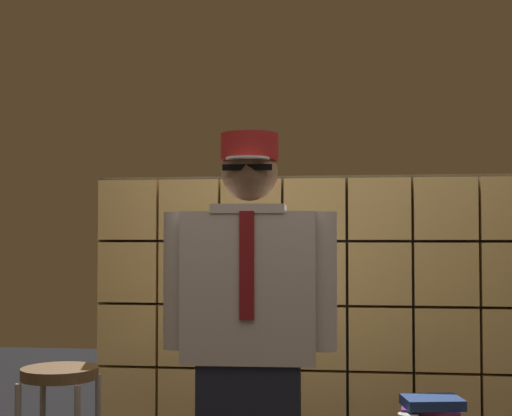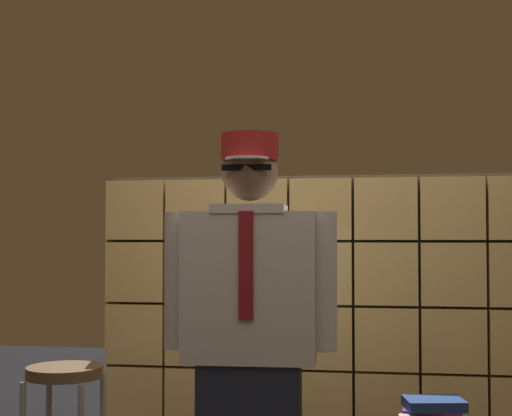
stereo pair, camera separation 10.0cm
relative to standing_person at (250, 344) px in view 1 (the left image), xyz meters
The scene contains 4 objects.
glass_block_wall 0.97m from the standing_person, 77.26° to the left, with size 2.32×0.10×1.66m.
standing_person is the anchor object (origin of this frame).
bar_stool 1.00m from the standing_person, 162.54° to the left, with size 0.34×0.34×0.75m.
book_stack 0.77m from the standing_person, ahead, with size 0.26×0.21×0.14m.
Camera 1 is at (0.19, -2.74, 1.33)m, focal length 53.51 mm.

